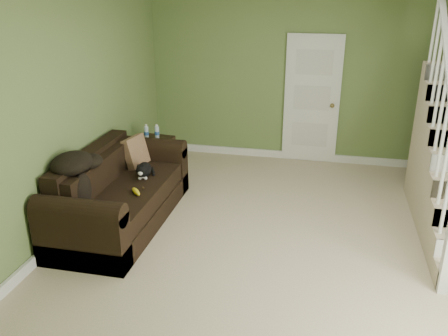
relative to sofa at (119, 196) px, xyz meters
The scene contains 13 objects.
floor 2.05m from the sofa, ahead, with size 5.00×5.50×0.01m, color tan.
wall_back 3.51m from the sofa, 53.32° to the left, with size 5.00×0.04×2.60m, color olive.
wall_front 3.57m from the sofa, 54.10° to the right, with size 5.00×0.04×2.60m, color olive.
wall_left 1.08m from the sofa, behind, with size 0.04×5.50×2.60m, color olive.
baseboard_back 3.37m from the sofa, 53.02° to the left, with size 5.00×0.04×0.12m, color white.
baseboard_left 0.53m from the sofa, behind, with size 0.04×5.50×0.12m, color white.
door 3.47m from the sofa, 51.53° to the left, with size 0.86×0.12×2.02m.
sofa is the anchor object (origin of this frame).
side_table 1.47m from the sofa, 93.59° to the left, with size 0.54×0.54×0.82m.
cat 0.44m from the sofa, 55.90° to the left, with size 0.27×0.48×0.23m.
banana 0.40m from the sofa, 30.59° to the right, with size 0.06×0.22×0.06m, color yellow.
throw_pillow 0.75m from the sofa, 92.55° to the left, with size 0.10×0.39×0.39m, color #513420.
throw_blanket 0.80m from the sofa, 120.01° to the right, with size 0.41×0.55×0.23m, color black.
Camera 1 is at (0.36, -4.73, 2.75)m, focal length 38.00 mm.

